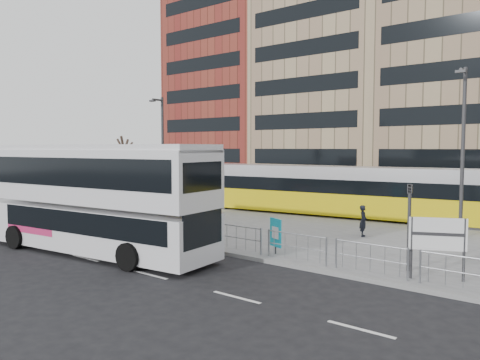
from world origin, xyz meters
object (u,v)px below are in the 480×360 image
Objects in this scene: bare_tree at (124,135)px; station_sign at (438,237)px; pedestrian at (363,221)px; ad_panel at (276,233)px; double_decker_bus at (94,195)px; tram at (328,191)px; traffic_light_west at (149,193)px; traffic_light_east at (409,216)px; lamp_post_west at (162,149)px; lamp_post_east at (463,146)px.

station_sign is at bearing -17.04° from bare_tree.
bare_tree reaches higher than pedestrian.
double_decker_bus is at bearing -124.18° from ad_panel.
tram reaches higher than traffic_light_west.
tram is 3.71× the size of bare_tree.
lamp_post_west is at bearing 160.25° from traffic_light_east.
lamp_post_east is at bearing 81.70° from ad_panel.
lamp_post_east reaches higher than traffic_light_east.
tram reaches higher than station_sign.
lamp_post_west is at bearing -172.15° from lamp_post_east.
station_sign is (12.85, 4.39, -0.92)m from double_decker_bus.
lamp_post_east is (8.75, -2.96, 2.87)m from tram.
double_decker_bus is 5.70× the size of station_sign.
double_decker_bus is 0.44× the size of tram.
bare_tree reaches higher than double_decker_bus.
traffic_light_east is at bearing -57.07° from tram.
ad_panel is at bearing -22.12° from bare_tree.
station_sign is at bearing 24.75° from ad_panel.
double_decker_bus is 17.20m from lamp_post_east.
ad_panel is at bearing -79.07° from tram.
pedestrian is 0.20× the size of lamp_post_west.
double_decker_bus reaches higher than ad_panel.
station_sign is 6.36m from ad_panel.
traffic_light_west is 0.38× the size of lamp_post_east.
bare_tree is (-21.34, 8.68, 4.57)m from ad_panel.
lamp_post_east is (5.07, 8.34, 3.60)m from ad_panel.
bare_tree is at bearing 158.80° from traffic_light_east.
double_decker_bus is 3.83× the size of traffic_light_east.
traffic_light_west reaches higher than station_sign.
tram is 11.87m from traffic_light_west.
pedestrian is (4.91, -5.47, -0.82)m from tram.
double_decker_bus is 12.77m from pedestrian.
ad_panel is 0.20× the size of bare_tree.
traffic_light_east is 8.00m from lamp_post_east.
double_decker_bus is 12.72m from traffic_light_east.
bare_tree is (-22.57, 2.85, 4.65)m from pedestrian.
station_sign reaches higher than pedestrian.
traffic_light_west is (-1.89, 4.62, -0.39)m from double_decker_bus.
double_decker_bus is 7.65× the size of pedestrian.
traffic_light_west is at bearing -149.55° from lamp_post_east.
double_decker_bus is 1.52× the size of lamp_post_west.
tram is 14.96m from station_sign.
bare_tree reaches higher than ad_panel.
lamp_post_west reaches higher than ad_panel.
double_decker_bus is at bearing -40.97° from bare_tree.
ad_panel is (3.69, -11.30, -0.73)m from tram.
bare_tree is (-27.68, 8.48, 3.98)m from station_sign.
ad_panel is 23.49m from bare_tree.
station_sign is 0.67× the size of traffic_light_east.
double_decker_bus is 1.63× the size of bare_tree.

